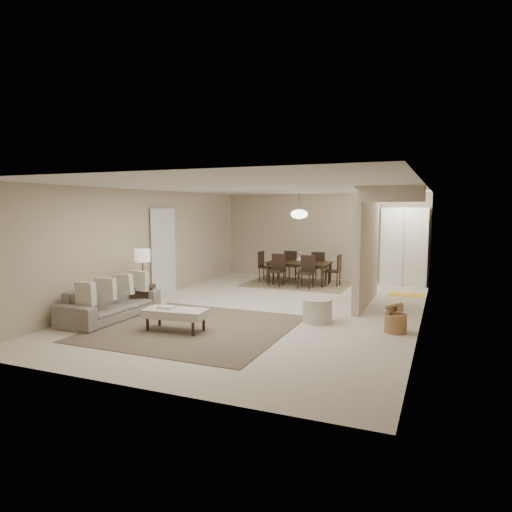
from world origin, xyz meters
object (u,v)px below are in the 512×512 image
at_px(ottoman_bench, 175,314).
at_px(side_table, 144,297).
at_px(round_pouf, 317,311).
at_px(pantry_cabinet, 405,247).
at_px(sofa, 111,303).
at_px(wicker_basket, 396,323).
at_px(dining_table, 299,273).

height_order(ottoman_bench, side_table, side_table).
xyz_separation_m(ottoman_bench, round_pouf, (2.07, 1.53, -0.09)).
xyz_separation_m(pantry_cabinet, sofa, (-4.80, -6.07, -0.74)).
bearing_deg(wicker_basket, dining_table, 125.96).
bearing_deg(wicker_basket, sofa, -168.27).
distance_m(ottoman_bench, side_table, 2.00).
bearing_deg(ottoman_bench, dining_table, 79.22).
distance_m(sofa, ottoman_bench, 1.65).
height_order(side_table, wicker_basket, side_table).
xyz_separation_m(pantry_cabinet, dining_table, (-2.69, -0.91, -0.75)).
bearing_deg(pantry_cabinet, dining_table, -161.39).
distance_m(sofa, side_table, 0.95).
bearing_deg(sofa, ottoman_bench, -100.58).
bearing_deg(pantry_cabinet, side_table, -132.80).
relative_size(sofa, round_pouf, 3.76).
bearing_deg(side_table, pantry_cabinet, 47.20).
bearing_deg(wicker_basket, round_pouf, 172.88).
distance_m(pantry_cabinet, ottoman_bench, 7.16).
relative_size(pantry_cabinet, side_table, 4.32).
relative_size(sofa, side_table, 4.31).
height_order(side_table, round_pouf, side_table).
xyz_separation_m(round_pouf, wicker_basket, (1.40, -0.17, -0.06)).
xyz_separation_m(ottoman_bench, wicker_basket, (3.47, 1.36, -0.15)).
relative_size(pantry_cabinet, wicker_basket, 5.66).
relative_size(side_table, wicker_basket, 1.31).
bearing_deg(ottoman_bench, round_pouf, 30.86).
xyz_separation_m(side_table, wicker_basket, (5.04, 0.11, -0.09)).
bearing_deg(sofa, wicker_basket, -78.36).
bearing_deg(side_table, ottoman_bench, -38.36).
xyz_separation_m(side_table, dining_table, (2.06, 4.22, 0.06)).
bearing_deg(round_pouf, side_table, -175.46).
height_order(side_table, dining_table, dining_table).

